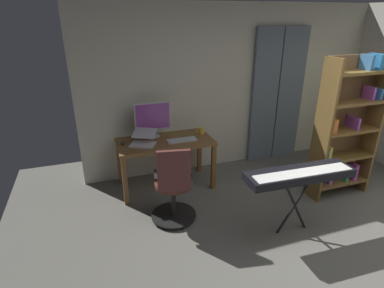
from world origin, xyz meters
TOP-DOWN VIEW (x-y plane):
  - ground_plane at (0.00, 0.00)m, footprint 6.90×6.90m
  - back_room_partition at (0.00, -2.65)m, footprint 4.87×0.10m
  - curtain_left_panel at (-0.99, -2.54)m, footprint 0.47×0.06m
  - curtain_right_panel at (-0.51, -2.54)m, footprint 0.46×0.06m
  - desk at (1.28, -2.17)m, footprint 1.33×0.67m
  - office_chair at (1.41, -1.30)m, footprint 0.56×0.56m
  - computer_monitor at (1.40, -2.38)m, footprint 0.52×0.18m
  - computer_keyboard at (1.07, -2.07)m, footprint 0.41×0.14m
  - laptop at (1.59, -2.14)m, footprint 0.44×0.46m
  - computer_mouse at (1.86, -2.23)m, footprint 0.06×0.10m
  - mug_coffee at (0.71, -2.25)m, footprint 0.13×0.09m
  - bookshelf at (-0.96, -1.25)m, footprint 0.86×0.30m
  - piano_keyboard at (0.15, -0.68)m, footprint 1.24×0.37m

SIDE VIEW (x-z plane):
  - ground_plane at x=0.00m, z-range 0.00..0.00m
  - office_chair at x=1.41m, z-range -0.05..0.96m
  - desk at x=1.28m, z-range 0.26..0.99m
  - piano_keyboard at x=0.15m, z-range 0.33..1.14m
  - computer_keyboard at x=1.07m, z-range 0.73..0.75m
  - computer_mouse at x=1.86m, z-range 0.73..0.76m
  - mug_coffee at x=0.71m, z-range 0.73..0.82m
  - laptop at x=1.59m, z-range 0.70..0.87m
  - bookshelf at x=-0.96m, z-range -0.01..1.91m
  - computer_monitor at x=1.40m, z-range 0.76..1.26m
  - curtain_left_panel at x=-0.99m, z-range 0.00..2.20m
  - curtain_right_panel at x=-0.51m, z-range 0.00..2.20m
  - back_room_partition at x=0.00m, z-range 0.00..2.54m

